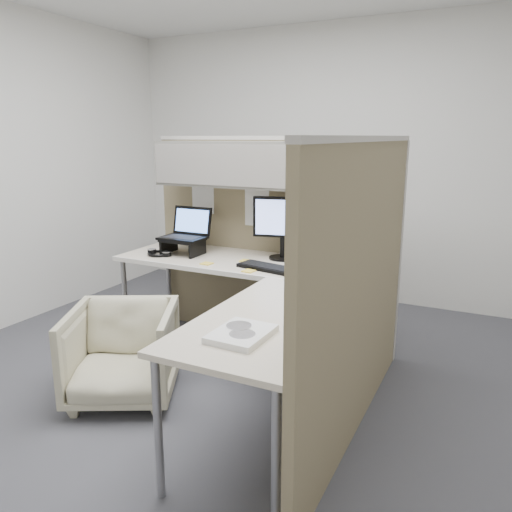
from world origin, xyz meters
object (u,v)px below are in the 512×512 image
at_px(monitor_left, 283,223).
at_px(keyboard, 271,268).
at_px(desk, 251,285).
at_px(office_chair, 122,349).

height_order(monitor_left, keyboard, monitor_left).
distance_m(desk, keyboard, 0.26).
bearing_deg(monitor_left, office_chair, -131.77).
bearing_deg(office_chair, desk, 12.75).
bearing_deg(monitor_left, desk, -100.31).
bearing_deg(keyboard, monitor_left, 110.56).
distance_m(desk, monitor_left, 0.66).
bearing_deg(office_chair, monitor_left, 33.86).
bearing_deg(monitor_left, keyboard, -93.27).
height_order(desk, keyboard, keyboard).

